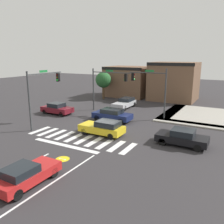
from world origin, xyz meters
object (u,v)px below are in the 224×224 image
traffic_signal_northeast (151,85)px  car_maroon (57,108)px  car_yellow (103,128)px  car_navy (112,115)px  car_silver (125,103)px  roadside_tree (103,80)px  car_red (26,175)px  traffic_signal_northwest (107,82)px  traffic_signal_southwest (42,88)px  car_black (182,137)px

traffic_signal_northeast → car_maroon: (-11.43, -4.18, -3.39)m
car_maroon → car_yellow: size_ratio=0.96×
car_navy → car_silver: bearing=104.5°
car_maroon → roadside_tree: 12.53m
traffic_signal_northeast → car_navy: traffic_signal_northeast is taller
traffic_signal_northeast → car_red: 18.81m
car_red → car_navy: (-2.36, 14.77, 0.09)m
traffic_signal_northeast → car_silver: bearing=-34.1°
traffic_signal_northwest → car_yellow: size_ratio=1.33×
traffic_signal_southwest → car_navy: bearing=-45.4°
roadside_tree → traffic_signal_northwest: bearing=-56.0°
traffic_signal_southwest → car_silver: 13.57m
car_navy → car_black: bearing=-22.9°
traffic_signal_northeast → car_navy: bearing=47.8°
traffic_signal_northeast → roadside_tree: (-11.64, 8.07, -0.75)m
car_navy → roadside_tree: (-8.28, 11.77, 2.60)m
traffic_signal_northeast → car_silver: traffic_signal_northeast is taller
car_silver → car_yellow: (3.51, -11.99, 0.01)m
car_black → car_red: 12.80m
car_black → car_navy: (-8.95, 3.79, 0.06)m
traffic_signal_northwest → car_yellow: bearing=-62.0°
car_maroon → car_navy: (8.08, 0.48, 0.03)m
car_red → roadside_tree: (-10.64, 26.53, 2.69)m
traffic_signal_northeast → car_navy: (-3.35, -3.70, -3.35)m
car_maroon → traffic_signal_northeast: bearing=20.1°
roadside_tree → car_red: bearing=-68.2°
traffic_signal_northwest → traffic_signal_southwest: traffic_signal_southwest is taller
traffic_signal_northeast → car_yellow: traffic_signal_northeast is taller
car_silver → car_navy: (1.87, -7.23, 0.03)m
car_yellow → roadside_tree: size_ratio=0.92×
car_black → car_navy: 9.72m
traffic_signal_northeast → car_red: (-1.00, -18.46, -3.44)m
car_maroon → car_navy: car_maroon is taller
traffic_signal_southwest → car_navy: 8.41m
car_maroon → roadside_tree: roadside_tree is taller
car_black → car_yellow: 7.37m
traffic_signal_northeast → car_silver: size_ratio=1.29×
traffic_signal_northwest → car_silver: size_ratio=1.24×
car_black → roadside_tree: 23.36m
car_maroon → car_red: 17.69m
traffic_signal_southwest → car_silver: traffic_signal_southwest is taller
car_black → car_maroon: car_maroon is taller
traffic_signal_northwest → car_maroon: bearing=-140.2°
roadside_tree → traffic_signal_northeast: bearing=-34.7°
car_navy → traffic_signal_southwest: bearing=-135.4°
car_maroon → car_yellow: bearing=-23.8°
car_maroon → car_red: car_maroon is taller
car_maroon → car_yellow: (9.72, -4.28, 0.01)m
car_maroon → car_silver: size_ratio=0.89×
car_black → traffic_signal_northeast: bearing=-53.2°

